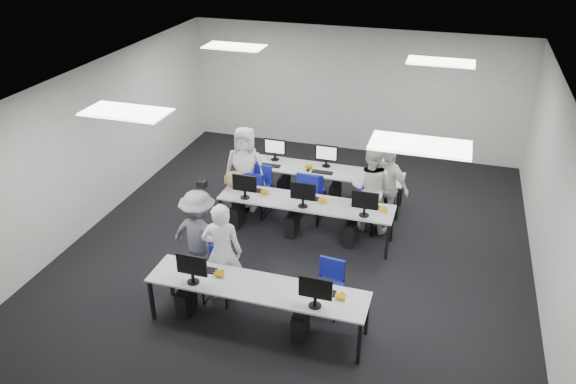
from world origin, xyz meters
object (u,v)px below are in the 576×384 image
(desk_front, at_px, (257,289))
(chair_1, at_px, (327,296))
(photographer, at_px, (199,235))
(chair_3, at_px, (310,207))
(desk_mid, at_px, (305,204))
(chair_4, at_px, (365,217))
(chair_0, at_px, (219,284))
(chair_2, at_px, (257,199))
(student_3, at_px, (386,187))
(student_0, at_px, (222,252))
(chair_6, at_px, (311,200))
(student_1, at_px, (371,188))
(student_2, at_px, (245,168))
(chair_7, at_px, (366,211))
(chair_5, at_px, (258,196))

(desk_front, relative_size, chair_1, 3.79)
(photographer, bearing_deg, chair_3, -109.60)
(desk_mid, xyz_separation_m, chair_4, (1.02, 0.58, -0.41))
(chair_0, bearing_deg, chair_2, 94.20)
(student_3, xyz_separation_m, photographer, (-2.63, -2.56, -0.02))
(student_0, bearing_deg, chair_6, -115.42)
(desk_mid, bearing_deg, chair_2, 153.52)
(chair_4, xyz_separation_m, student_0, (-1.75, -2.68, 0.57))
(chair_2, xyz_separation_m, chair_3, (1.07, 0.04, -0.03))
(chair_4, bearing_deg, chair_2, -173.80)
(chair_0, xyz_separation_m, student_1, (1.87, 2.81, 0.59))
(student_1, bearing_deg, student_2, 3.64)
(desk_front, height_order, chair_4, chair_4)
(chair_1, height_order, chair_6, chair_6)
(chair_2, relative_size, chair_3, 1.10)
(desk_mid, relative_size, chair_4, 3.79)
(desk_mid, relative_size, student_3, 1.98)
(chair_6, xyz_separation_m, chair_7, (1.12, -0.09, -0.01))
(chair_0, distance_m, student_0, 0.58)
(chair_1, xyz_separation_m, photographer, (-2.20, 0.25, 0.53))
(chair_5, height_order, chair_6, chair_6)
(chair_6, relative_size, chair_7, 1.03)
(desk_mid, bearing_deg, chair_5, 148.22)
(chair_5, distance_m, student_1, 2.35)
(desk_mid, height_order, chair_2, chair_2)
(student_3, bearing_deg, chair_5, -152.33)
(chair_5, relative_size, student_0, 0.51)
(chair_2, distance_m, chair_5, 0.19)
(student_0, xyz_separation_m, student_2, (-0.71, 2.85, 0.02))
(chair_2, relative_size, chair_4, 1.16)
(photographer, bearing_deg, student_1, -126.60)
(desk_front, distance_m, photographer, 1.59)
(chair_5, bearing_deg, chair_3, -6.40)
(student_2, bearing_deg, student_1, -7.66)
(student_1, bearing_deg, chair_1, 91.80)
(desk_front, relative_size, student_3, 1.98)
(student_3, bearing_deg, chair_2, -148.18)
(chair_5, bearing_deg, student_2, -179.78)
(chair_6, xyz_separation_m, student_1, (1.19, -0.18, 0.55))
(chair_7, xyz_separation_m, student_1, (0.07, -0.10, 0.56))
(chair_5, distance_m, chair_6, 1.09)
(desk_mid, xyz_separation_m, photographer, (-1.31, -1.70, 0.11))
(chair_7, height_order, student_3, student_3)
(desk_front, relative_size, photographer, 2.02)
(photographer, bearing_deg, chair_2, -85.50)
(desk_front, height_order, chair_2, chair_2)
(desk_mid, bearing_deg, desk_front, -90.00)
(chair_4, xyz_separation_m, photographer, (-2.33, -2.28, 0.53))
(chair_3, bearing_deg, student_2, 171.71)
(chair_1, height_order, student_3, student_3)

